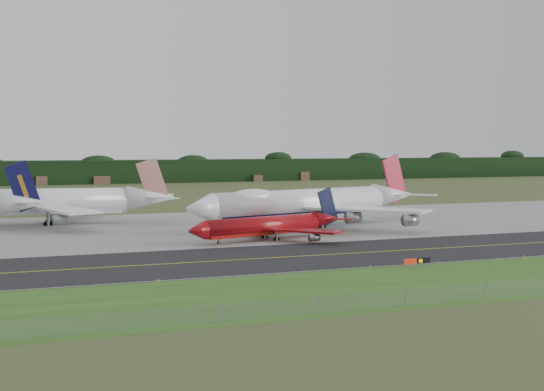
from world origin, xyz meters
The scene contains 15 objects.
ground centered at (0.00, 0.00, 0.00)m, with size 600.00×600.00×0.00m, color #37431F.
grass_verge centered at (0.00, -35.00, 0.01)m, with size 400.00×30.00×0.01m, color #305418.
taxiway centered at (0.00, -4.00, 0.01)m, with size 400.00×32.00×0.02m, color black.
apron centered at (0.00, 51.00, 0.01)m, with size 400.00×78.00×0.01m, color slate.
taxiway_centreline centered at (0.00, -4.00, 0.03)m, with size 400.00×0.40×0.00m, color yellow.
taxiway_edge_line centered at (0.00, -19.50, 0.03)m, with size 400.00×0.25×0.00m, color silver.
perimeter_fence centered at (0.00, -48.00, 1.10)m, with size 320.00×0.10×320.00m.
horizon_treeline centered at (0.00, 273.76, 5.47)m, with size 700.00×25.00×12.00m.
jet_ba_747 centered at (19.13, 39.79, 6.03)m, with size 69.24×56.11×17.71m.
jet_red_737 centered at (1.92, 20.61, 2.97)m, with size 39.09×31.15×10.73m.
jet_star_tail centered at (-39.83, 69.37, 5.65)m, with size 64.20×53.18×16.95m.
taxiway_sign centered at (11.08, -23.11, 1.16)m, with size 4.95×0.30×1.65m.
edge_marker_left centered at (-31.34, -20.50, 0.25)m, with size 0.16×0.16×0.50m, color yellow.
edge_marker_center centered at (3.89, -20.50, 0.25)m, with size 0.16×0.16×0.50m, color yellow.
edge_marker_right centered at (34.78, -20.50, 0.25)m, with size 0.16×0.16×0.50m, color yellow.
Camera 1 is at (-55.15, -129.40, 20.23)m, focal length 50.00 mm.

